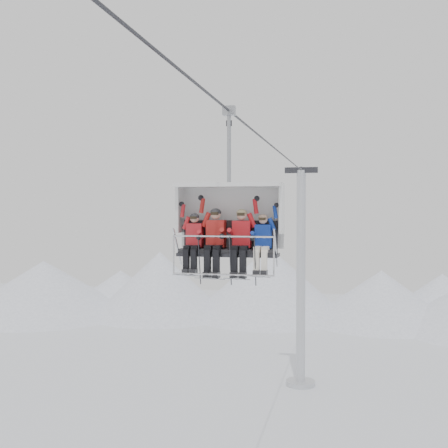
% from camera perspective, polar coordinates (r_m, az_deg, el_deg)
% --- Properties ---
extents(ridgeline, '(72.00, 21.00, 7.00)m').
position_cam_1_polar(ridgeline, '(55.44, 7.84, -6.83)').
color(ridgeline, white).
rests_on(ridgeline, ground).
extents(lift_tower_right, '(2.00, 1.80, 13.48)m').
position_cam_1_polar(lift_tower_right, '(35.12, 7.81, -6.90)').
color(lift_tower_right, '#BABDC2').
rests_on(lift_tower_right, ground).
extents(haul_cable, '(0.06, 50.00, 0.06)m').
position_cam_1_polar(haul_cable, '(13.13, 0.00, 11.85)').
color(haul_cable, '#2B2B30').
rests_on(haul_cable, lift_tower_left).
extents(chairlift_carrier, '(2.57, 1.17, 3.98)m').
position_cam_1_polar(chairlift_carrier, '(13.60, 0.62, 0.55)').
color(chairlift_carrier, black).
rests_on(chairlift_carrier, haul_cable).
extents(skier_far_left, '(0.39, 1.69, 1.56)m').
position_cam_1_polar(skier_far_left, '(13.50, -3.11, -1.69)').
color(skier_far_left, red).
rests_on(skier_far_left, chairlift_carrier).
extents(skier_center_left, '(0.44, 1.69, 1.73)m').
position_cam_1_polar(skier_center_left, '(13.38, -0.91, -1.49)').
color(skier_center_left, '#B1201B').
rests_on(skier_center_left, chairlift_carrier).
extents(skier_center_right, '(0.43, 1.69, 1.71)m').
position_cam_1_polar(skier_center_right, '(13.25, 1.76, -1.56)').
color(skier_center_right, red).
rests_on(skier_center_right, chairlift_carrier).
extents(skier_far_right, '(0.38, 1.69, 1.52)m').
position_cam_1_polar(skier_far_right, '(13.15, 3.93, -1.83)').
color(skier_far_right, navy).
rests_on(skier_far_right, chairlift_carrier).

